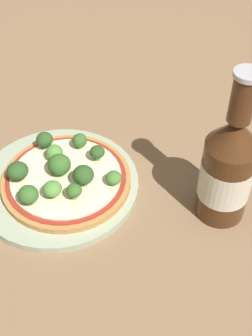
# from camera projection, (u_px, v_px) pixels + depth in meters

# --- Properties ---
(ground_plane) EXTENTS (3.00, 3.00, 0.00)m
(ground_plane) POSITION_uv_depth(u_px,v_px,m) (62.00, 184.00, 0.72)
(ground_plane) COLOR #846647
(plate) EXTENTS (0.25, 0.25, 0.01)m
(plate) POSITION_uv_depth(u_px,v_px,m) (59.00, 185.00, 0.71)
(plate) COLOR #A3B293
(plate) RESTS_ON ground_plane
(pizza) EXTENTS (0.20, 0.20, 0.01)m
(pizza) POSITION_uv_depth(u_px,v_px,m) (66.00, 180.00, 0.70)
(pizza) COLOR #B77F42
(pizza) RESTS_ON plate
(broccoli_floret_0) EXTENTS (0.03, 0.03, 0.03)m
(broccoli_floret_0) POSITION_uv_depth(u_px,v_px,m) (83.00, 175.00, 0.67)
(broccoli_floret_0) COLOR #7A9E5B
(broccoli_floret_0) RESTS_ON pizza
(broccoli_floret_1) EXTENTS (0.02, 0.02, 0.03)m
(broccoli_floret_1) POSITION_uv_depth(u_px,v_px,m) (97.00, 152.00, 0.71)
(broccoli_floret_1) COLOR #7A9E5B
(broccoli_floret_1) RESTS_ON pizza
(broccoli_floret_2) EXTENTS (0.03, 0.03, 0.03)m
(broccoli_floret_2) POSITION_uv_depth(u_px,v_px,m) (52.00, 189.00, 0.66)
(broccoli_floret_2) COLOR #7A9E5B
(broccoli_floret_2) RESTS_ON pizza
(broccoli_floret_3) EXTENTS (0.02, 0.02, 0.03)m
(broccoli_floret_3) POSITION_uv_depth(u_px,v_px,m) (74.00, 191.00, 0.66)
(broccoli_floret_3) COLOR #7A9E5B
(broccoli_floret_3) RESTS_ON pizza
(broccoli_floret_4) EXTENTS (0.02, 0.02, 0.03)m
(broccoli_floret_4) POSITION_uv_depth(u_px,v_px,m) (80.00, 141.00, 0.73)
(broccoli_floret_4) COLOR #7A9E5B
(broccoli_floret_4) RESTS_ON pizza
(broccoli_floret_5) EXTENTS (0.02, 0.02, 0.02)m
(broccoli_floret_5) POSITION_uv_depth(u_px,v_px,m) (114.00, 178.00, 0.68)
(broccoli_floret_5) COLOR #7A9E5B
(broccoli_floret_5) RESTS_ON pizza
(broccoli_floret_6) EXTENTS (0.03, 0.03, 0.03)m
(broccoli_floret_6) POSITION_uv_depth(u_px,v_px,m) (28.00, 195.00, 0.65)
(broccoli_floret_6) COLOR #7A9E5B
(broccoli_floret_6) RESTS_ON pizza
(broccoli_floret_7) EXTENTS (0.03, 0.03, 0.03)m
(broccoli_floret_7) POSITION_uv_depth(u_px,v_px,m) (54.00, 153.00, 0.71)
(broccoli_floret_7) COLOR #7A9E5B
(broccoli_floret_7) RESTS_ON pizza
(broccoli_floret_8) EXTENTS (0.03, 0.03, 0.03)m
(broccoli_floret_8) POSITION_uv_depth(u_px,v_px,m) (58.00, 166.00, 0.69)
(broccoli_floret_8) COLOR #7A9E5B
(broccoli_floret_8) RESTS_ON pizza
(broccoli_floret_9) EXTENTS (0.03, 0.03, 0.03)m
(broccoli_floret_9) POSITION_uv_depth(u_px,v_px,m) (18.00, 171.00, 0.68)
(broccoli_floret_9) COLOR #7A9E5B
(broccoli_floret_9) RESTS_ON pizza
(broccoli_floret_10) EXTENTS (0.03, 0.03, 0.03)m
(broccoli_floret_10) POSITION_uv_depth(u_px,v_px,m) (45.00, 140.00, 0.73)
(broccoli_floret_10) COLOR #7A9E5B
(broccoli_floret_10) RESTS_ON pizza
(beer_bottle) EXTENTS (0.07, 0.07, 0.24)m
(beer_bottle) POSITION_uv_depth(u_px,v_px,m) (228.00, 168.00, 0.62)
(beer_bottle) COLOR #472814
(beer_bottle) RESTS_ON ground_plane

